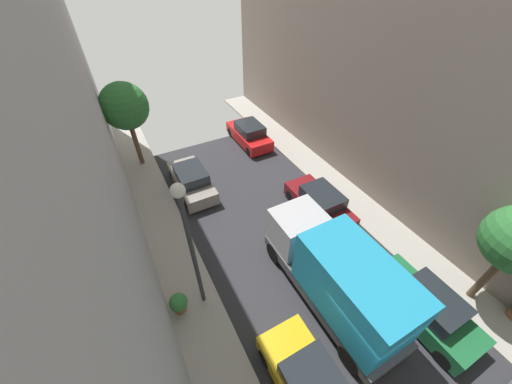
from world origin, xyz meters
The scene contains 10 objects.
ground centered at (0.00, 0.00, 0.00)m, with size 32.00×32.00×0.00m, color #2D2D33.
sidewalk_right centered at (5.00, 0.00, 0.07)m, with size 2.00×44.00×0.15m, color #A8A399.
parked_car_left_3 centered at (-2.70, 11.23, 0.72)m, with size 1.78×4.20×1.57m.
parked_car_right_2 centered at (2.70, -0.31, 0.72)m, with size 1.78×4.20×1.57m.
parked_car_right_3 centered at (2.70, 6.15, 0.72)m, with size 1.78×4.20×1.57m.
parked_car_right_4 centered at (2.70, 14.39, 0.72)m, with size 1.78×4.20×1.57m.
delivery_truck centered at (0.00, 1.91, 1.79)m, with size 2.26×6.60×3.38m.
street_tree_0 centered at (-4.82, 15.34, 4.07)m, with size 2.72×2.72×5.31m.
potted_plant_2 centered at (-5.56, 4.29, 0.67)m, with size 0.71×0.71×0.94m.
lamp_post centered at (-4.60, 4.27, 4.12)m, with size 0.44×0.44×6.12m.
Camera 1 is at (-5.47, -1.88, 11.13)m, focal length 19.89 mm.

